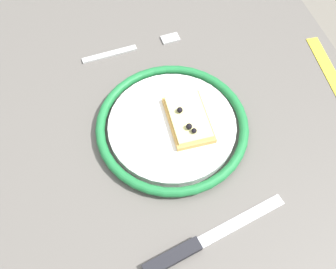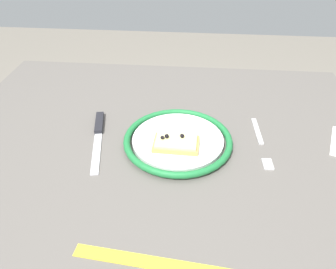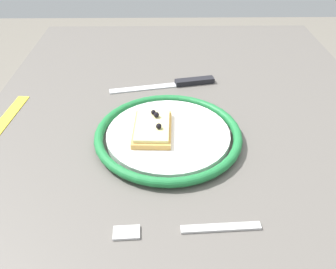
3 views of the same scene
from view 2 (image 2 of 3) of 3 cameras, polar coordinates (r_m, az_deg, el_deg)
dining_table at (r=0.89m, az=-1.15°, el=-5.24°), size 1.10×0.81×0.78m
plate at (r=0.79m, az=1.75°, el=-1.03°), size 0.27×0.27×0.02m
pizza_slice_near at (r=0.76m, az=1.41°, el=-1.48°), size 0.11×0.07×0.03m
knife at (r=0.85m, az=-12.11°, el=0.72°), size 0.07×0.24×0.01m
fork at (r=0.83m, az=16.02°, el=-1.34°), size 0.03×0.20×0.00m
measuring_tape at (r=0.58m, az=-2.08°, el=-21.70°), size 0.29×0.05×0.00m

